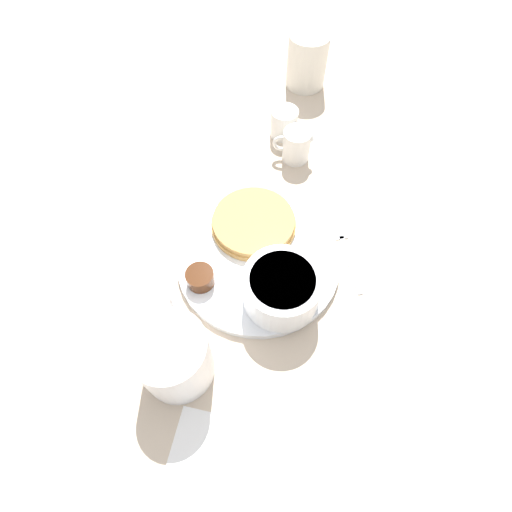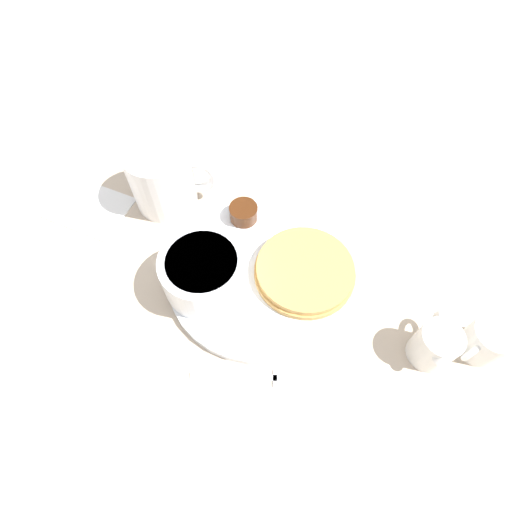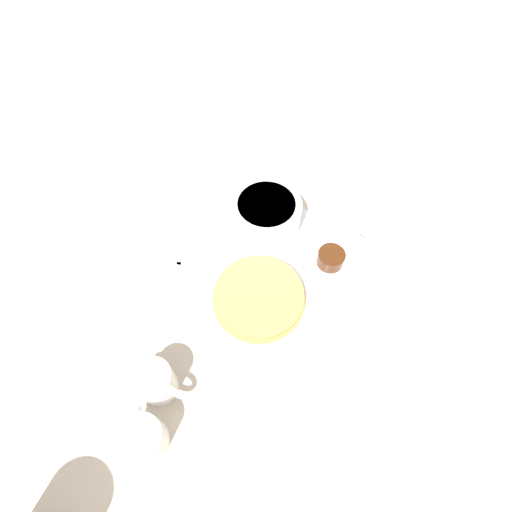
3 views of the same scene
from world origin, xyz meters
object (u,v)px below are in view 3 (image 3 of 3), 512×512
object	(u,v)px
bowl	(266,214)
creamer_pitcher_far	(145,437)
creamer_pitcher_near	(156,382)
fork	(182,254)
plate	(269,267)
coffee_mug	(368,193)

from	to	relation	value
bowl	creamer_pitcher_far	bearing A→B (deg)	15.36
creamer_pitcher_near	fork	distance (m)	0.20
creamer_pitcher_far	fork	size ratio (longest dim) A/B	0.53
plate	coffee_mug	distance (m)	0.19
bowl	fork	xyz separation A→B (m)	(0.12, -0.07, -0.04)
plate	coffee_mug	bearing A→B (deg)	165.16
bowl	plate	bearing A→B (deg)	43.47
coffee_mug	creamer_pitcher_far	bearing A→B (deg)	-0.88
coffee_mug	creamer_pitcher_near	distance (m)	0.41
creamer_pitcher_far	bowl	bearing A→B (deg)	-164.64
plate	bowl	distance (m)	0.08
bowl	creamer_pitcher_far	distance (m)	0.34
bowl	fork	bearing A→B (deg)	-29.81
creamer_pitcher_near	plate	bearing A→B (deg)	-178.54
creamer_pitcher_far	fork	world-z (taller)	creamer_pitcher_far
creamer_pitcher_near	fork	world-z (taller)	creamer_pitcher_near
creamer_pitcher_far	fork	distance (m)	0.26
plate	coffee_mug	world-z (taller)	coffee_mug
plate	bowl	world-z (taller)	bowl
plate	fork	xyz separation A→B (m)	(0.07, -0.12, -0.00)
creamer_pitcher_far	plate	bearing A→B (deg)	-171.53
fork	coffee_mug	bearing A→B (deg)	146.45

